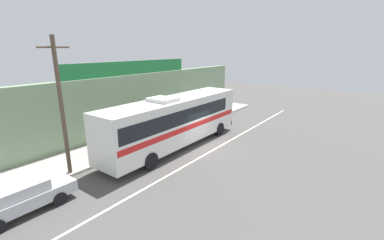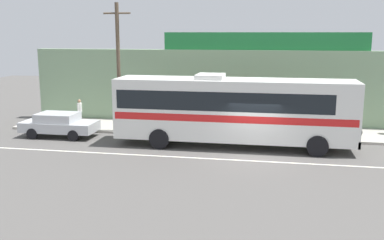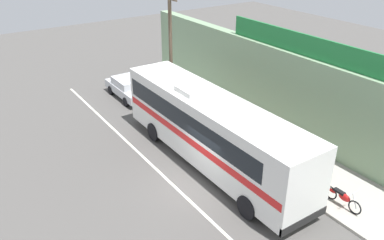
{
  "view_description": "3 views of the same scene",
  "coord_description": "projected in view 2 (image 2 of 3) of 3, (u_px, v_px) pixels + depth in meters",
  "views": [
    {
      "loc": [
        -14.76,
        -9.86,
        6.9
      ],
      "look_at": [
        0.31,
        1.35,
        1.75
      ],
      "focal_mm": 24.51,
      "sensor_mm": 36.0,
      "label": 1
    },
    {
      "loc": [
        0.9,
        -20.86,
        5.9
      ],
      "look_at": [
        -3.4,
        2.06,
        1.27
      ],
      "focal_mm": 41.42,
      "sensor_mm": 36.0,
      "label": 2
    },
    {
      "loc": [
        12.44,
        -8.49,
        10.91
      ],
      "look_at": [
        -2.56,
        1.6,
        1.9
      ],
      "focal_mm": 36.94,
      "sensor_mm": 36.0,
      "label": 3
    }
  ],
  "objects": [
    {
      "name": "road_center_stripe",
      "position": [
        252.0,
        161.0,
        20.65
      ],
      "size": [
        30.0,
        0.14,
        0.01
      ],
      "primitive_type": "cube",
      "color": "silver",
      "rests_on": "ground_plane"
    },
    {
      "name": "pedestrian_by_curb",
      "position": [
        292.0,
        116.0,
        25.61
      ],
      "size": [
        0.3,
        0.48,
        1.69
      ],
      "color": "navy",
      "rests_on": "sidewalk_slab"
    },
    {
      "name": "ground_plane",
      "position": [
        253.0,
        156.0,
        21.43
      ],
      "size": [
        70.0,
        70.0,
        0.0
      ],
      "primitive_type": "plane",
      "color": "#4F4C49"
    },
    {
      "name": "motorcycle_green",
      "position": [
        345.0,
        130.0,
        24.56
      ],
      "size": [
        1.82,
        0.56,
        0.94
      ],
      "color": "black",
      "rests_on": "sidewalk_slab"
    },
    {
      "name": "utility_pole",
      "position": [
        118.0,
        66.0,
        25.67
      ],
      "size": [
        1.6,
        0.22,
        7.42
      ],
      "color": "brown",
      "rests_on": "sidewalk_slab"
    },
    {
      "name": "intercity_bus",
      "position": [
        232.0,
        108.0,
        22.93
      ],
      "size": [
        12.31,
        2.65,
        3.78
      ],
      "color": "silver",
      "rests_on": "ground_plane"
    },
    {
      "name": "storefront_billboard",
      "position": [
        264.0,
        41.0,
        27.44
      ],
      "size": [
        12.68,
        0.12,
        1.1
      ],
      "primitive_type": "cube",
      "color": "#1E7538",
      "rests_on": "storefront_facade"
    },
    {
      "name": "pedestrian_far_right",
      "position": [
        80.0,
        110.0,
        28.17
      ],
      "size": [
        0.3,
        0.48,
        1.58
      ],
      "color": "brown",
      "rests_on": "sidewalk_slab"
    },
    {
      "name": "sidewalk_slab",
      "position": [
        257.0,
        132.0,
        26.42
      ],
      "size": [
        30.0,
        3.6,
        0.14
      ],
      "primitive_type": "cube",
      "color": "#A8A399",
      "rests_on": "ground_plane"
    },
    {
      "name": "parked_car",
      "position": [
        59.0,
        124.0,
        25.34
      ],
      "size": [
        4.25,
        1.92,
        1.37
      ],
      "color": "#B7BABF",
      "rests_on": "ground_plane"
    },
    {
      "name": "storefront_facade",
      "position": [
        260.0,
        88.0,
        28.04
      ],
      "size": [
        30.0,
        0.7,
        4.8
      ],
      "primitive_type": "cube",
      "color": "gray",
      "rests_on": "ground_plane"
    }
  ]
}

